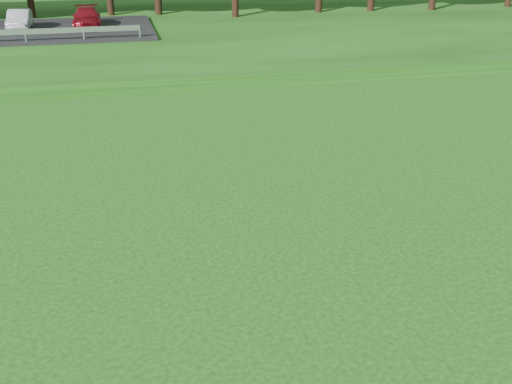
{
  "coord_description": "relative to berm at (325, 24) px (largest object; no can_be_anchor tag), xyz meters",
  "views": [
    {
      "loc": [
        -14.89,
        -9.29,
        7.37
      ],
      "look_at": [
        -11.77,
        4.28,
        1.3
      ],
      "focal_mm": 45.0,
      "sensor_mm": 36.0,
      "label": 1
    }
  ],
  "objects": [
    {
      "name": "berm",
      "position": [
        0.0,
        0.0,
        0.0
      ],
      "size": [
        130.0,
        30.0,
        0.6
      ],
      "primitive_type": "cube",
      "color": "#17410C",
      "rests_on": "ground"
    },
    {
      "name": "walking_path",
      "position": [
        0.0,
        -14.0,
        -0.28
      ],
      "size": [
        130.0,
        1.6,
        0.04
      ],
      "primitive_type": "cube",
      "color": "gray",
      "rests_on": "ground"
    }
  ]
}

